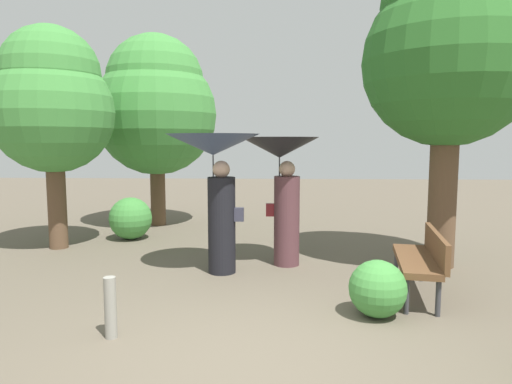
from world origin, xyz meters
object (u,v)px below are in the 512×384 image
person_right (282,171)px  tree_near_left (52,101)px  tree_mid_left (156,105)px  tree_near_right (449,44)px  park_bench (423,257)px  person_left (216,169)px  path_marker_post (110,308)px

person_right → tree_near_left: bearing=85.5°
tree_mid_left → tree_near_left: bearing=-117.3°
tree_near_right → tree_mid_left: size_ratio=1.15×
person_right → tree_near_right: bearing=-81.3°
park_bench → tree_near_right: (0.73, 1.44, 2.90)m
park_bench → person_left: bearing=-99.5°
park_bench → tree_mid_left: bearing=-126.2°
person_right → tree_near_right: 3.15m
person_left → tree_near_left: 3.61m
person_right → path_marker_post: bearing=157.0°
person_left → park_bench: person_left is taller
tree_near_right → tree_mid_left: tree_near_right is taller
person_right → path_marker_post: (-1.73, -2.83, -1.18)m
person_left → park_bench: size_ratio=1.33×
park_bench → tree_near_left: bearing=-102.4°
tree_mid_left → person_left: bearing=-63.7°
park_bench → path_marker_post: 3.77m
park_bench → tree_mid_left: tree_mid_left is taller
person_left → tree_near_left: (-3.13, 1.42, 1.12)m
person_left → path_marker_post: person_left is taller
tree_near_left → park_bench: bearing=-22.0°
path_marker_post → tree_near_right: bearing=33.9°
tree_near_left → path_marker_post: size_ratio=6.42×
tree_near_left → path_marker_post: bearing=-57.8°
person_left → tree_mid_left: tree_mid_left is taller
park_bench → tree_near_left: (-5.87, 2.37, 2.17)m
tree_near_left → tree_mid_left: 2.70m
person_left → park_bench: bearing=-100.7°
person_left → tree_near_right: (3.48, 0.49, 1.85)m
person_left → park_bench: 3.09m
path_marker_post → tree_mid_left: bearing=100.4°
tree_near_right → person_right: bearing=-179.8°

